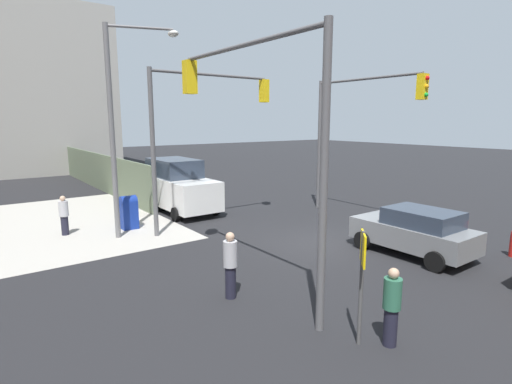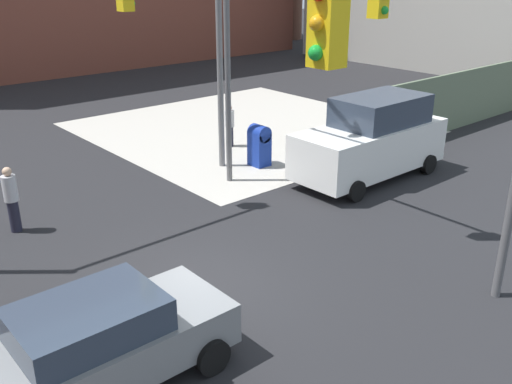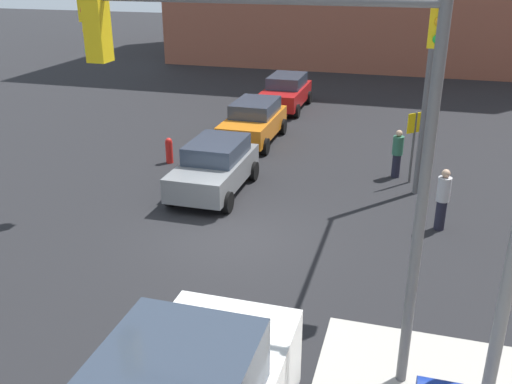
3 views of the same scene
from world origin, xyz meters
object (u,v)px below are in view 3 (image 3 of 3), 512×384
Objects in this scene: street_lamp_corner at (506,140)px; pedestrian_waiting at (443,199)px; sedan_red at (286,92)px; coupe_orange at (254,121)px; traffic_signal_nw_corner at (432,56)px; coupe_gray at (215,166)px; traffic_signal_se_corner at (12,69)px; pedestrian_crossing at (397,153)px; fire_hydrant at (169,150)px; traffic_signal_ne_corner at (286,117)px.

street_lamp_corner reaches higher than pedestrian_waiting.
coupe_orange is at bearing -0.10° from sedan_red.
coupe_gray is (-0.76, -6.17, -3.83)m from traffic_signal_nw_corner.
traffic_signal_se_corner is 16.80m from sedan_red.
street_lamp_corner reaches higher than traffic_signal_nw_corner.
traffic_signal_se_corner is at bearing -105.96° from street_lamp_corner.
traffic_signal_nw_corner is 3.93× the size of pedestrian_crossing.
coupe_orange is 9.60m from pedestrian_waiting.
street_lamp_corner is at bearing 41.83° from coupe_gray.
traffic_signal_nw_corner is at bearing 135.72° from pedestrian_crossing.
coupe_orange is 2.52× the size of pedestrian_crossing.
fire_hydrant is (-7.23, 0.30, -4.17)m from traffic_signal_se_corner.
coupe_orange is at bearing 11.10° from pedestrian_crossing.
street_lamp_corner is 4.56× the size of pedestrian_waiting.
traffic_signal_ne_corner is at bearing -18.38° from traffic_signal_nw_corner.
traffic_signal_se_corner reaches higher than pedestrian_waiting.
traffic_signal_se_corner reaches higher than fire_hydrant.
traffic_signal_se_corner reaches higher than sedan_red.
coupe_gray is (2.11, 2.53, 0.36)m from fire_hydrant.
pedestrian_crossing is at bearing -151.69° from pedestrian_waiting.
fire_hydrant is 9.88m from pedestrian_waiting.
pedestrian_waiting is (-6.50, 2.90, -3.73)m from traffic_signal_ne_corner.
traffic_signal_ne_corner is 1.62× the size of coupe_gray.
pedestrian_crossing reaches higher than coupe_gray.
street_lamp_corner is at bearing 28.99° from coupe_orange.
traffic_signal_ne_corner is 11.08m from pedestrian_crossing.
traffic_signal_nw_corner is at bearing -92.02° from pedestrian_waiting.
traffic_signal_se_corner is 11.22m from pedestrian_waiting.
fire_hydrant is at bearing -33.36° from coupe_orange.
street_lamp_corner is (2.85, 9.95, 0.04)m from traffic_signal_se_corner.
traffic_signal_se_corner is 3.70× the size of pedestrian_waiting.
sedan_red is at bearing -140.90° from pedestrian_waiting.
coupe_gray is (-5.11, 2.83, -3.81)m from traffic_signal_se_corner.
sedan_red is 13.93m from pedestrian_waiting.
traffic_signal_ne_corner is at bearing 13.06° from sedan_red.
traffic_signal_nw_corner reaches higher than coupe_gray.
traffic_signal_nw_corner is 0.81× the size of street_lamp_corner.
fire_hydrant is 0.22× the size of sedan_red.
sedan_red is (-8.94, 2.22, 0.36)m from fire_hydrant.
traffic_signal_se_corner is 7.17m from traffic_signal_ne_corner.
traffic_signal_nw_corner is 9.78m from coupe_orange.
street_lamp_corner is at bearing 43.78° from fire_hydrant.
traffic_signal_ne_corner reaches higher than coupe_gray.
pedestrian_crossing is at bearing 118.01° from coupe_gray.
traffic_signal_nw_corner is 14.01m from sedan_red.
traffic_signal_ne_corner is (2.27, 6.80, -0.01)m from traffic_signal_se_corner.
traffic_signal_se_corner is 1.00× the size of traffic_signal_ne_corner.
street_lamp_corner reaches higher than pedestrian_crossing.
traffic_signal_ne_corner is 9.21m from coupe_gray.
fire_hydrant is at bearing -13.94° from sedan_red.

